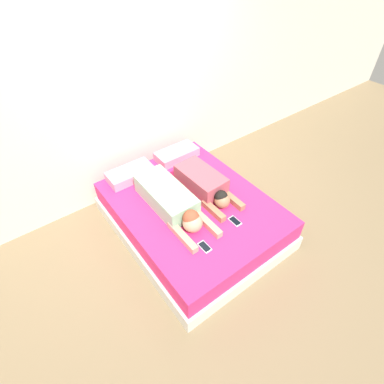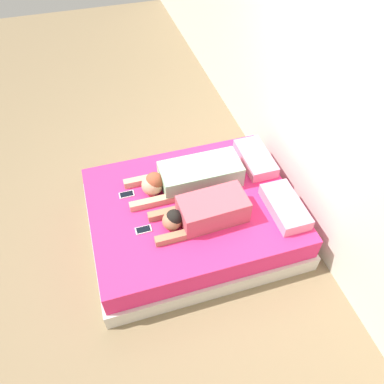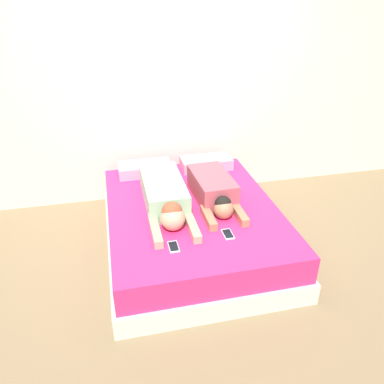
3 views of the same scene
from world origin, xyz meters
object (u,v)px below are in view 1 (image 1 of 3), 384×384
Objects in this scene: person_left at (172,201)px; cell_phone_left at (205,247)px; pillow_head_left at (130,174)px; cell_phone_right at (235,221)px; pillow_head_right at (177,154)px; person_right at (205,184)px; bed at (192,215)px.

cell_phone_left is (-0.04, -0.63, -0.10)m from person_left.
cell_phone_right is (0.53, -1.30, -0.05)m from pillow_head_left.
person_left is 7.81× the size of cell_phone_left.
pillow_head_right is at bearing 65.54° from cell_phone_left.
cell_phone_left is at bearing -114.46° from pillow_head_right.
person_right is (-0.12, -0.74, 0.05)m from pillow_head_right.
person_right is at bearing 0.03° from person_left.
pillow_head_left is at bearing 180.00° from pillow_head_right.
bed is 3.57× the size of pillow_head_left.
pillow_head_right is at bearing 0.00° from pillow_head_left.
pillow_head_right is 0.49× the size of person_left.
pillow_head_left is 1.40m from cell_phone_right.
cell_phone_right is (-0.04, -0.56, -0.10)m from person_right.
bed is 0.68m from cell_phone_left.
bed is 0.59m from cell_phone_right.
cell_phone_right is at bearing -52.99° from person_left.
bed is at bearing -113.40° from pillow_head_right.
cell_phone_right is (-0.16, -1.30, -0.05)m from pillow_head_right.
pillow_head_left is 3.84× the size of cell_phone_right.
cell_phone_left is 1.00× the size of cell_phone_right.
cell_phone_left is at bearing -128.70° from person_right.
pillow_head_right is at bearing 83.00° from cell_phone_right.
pillow_head_left is (-0.34, 0.79, 0.28)m from bed.
cell_phone_right is (0.18, -0.51, 0.23)m from bed.
bed is at bearing 64.12° from cell_phone_left.
person_right reaches higher than cell_phone_left.
person_right reaches higher than pillow_head_left.
bed is 1.76× the size of person_left.
pillow_head_left is 1.00× the size of pillow_head_right.
pillow_head_left is at bearing 112.02° from cell_phone_right.
pillow_head_left reaches higher than bed.
pillow_head_left is at bearing 127.31° from person_right.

